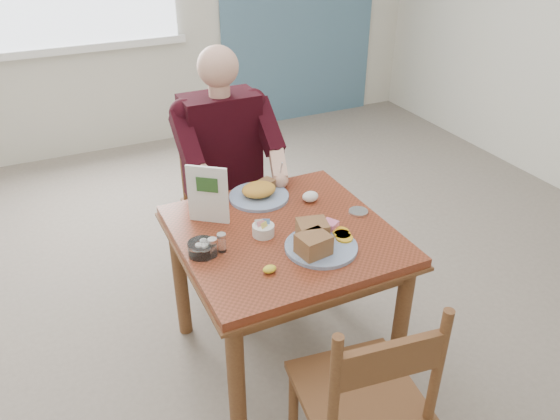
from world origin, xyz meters
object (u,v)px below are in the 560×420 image
diner (226,157)px  near_plate (318,241)px  chair_far (224,203)px  chair_near (363,400)px  table (284,252)px  far_plate (259,192)px

diner → near_plate: bearing=-85.6°
chair_far → chair_near: (-0.04, -1.54, 0.00)m
chair_near → table: bearing=86.8°
chair_far → far_plate: size_ratio=2.48×
diner → near_plate: size_ratio=4.28×
chair_near → near_plate: chair_near is taller
diner → chair_near: bearing=-91.6°
table → chair_near: bearing=-93.2°
table → chair_far: 0.81m
near_plate → far_plate: size_ratio=0.85×
table → diner: diner is taller
table → chair_near: (-0.04, -0.74, -0.16)m
table → far_plate: (0.02, 0.32, 0.14)m
chair_far → far_plate: bearing=-87.2°
chair_far → far_plate: chair_far is taller
chair_far → table: bearing=-90.0°
table → diner: size_ratio=0.66×
table → near_plate: (0.07, -0.18, 0.15)m
chair_near → near_plate: bearing=78.9°
far_plate → diner: bearing=93.5°
table → far_plate: far_plate is taller
chair_far → near_plate: size_ratio=2.94×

